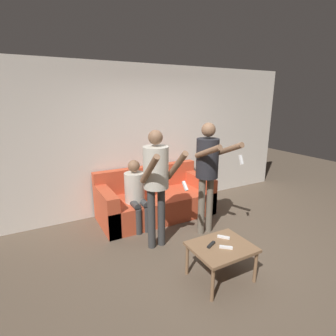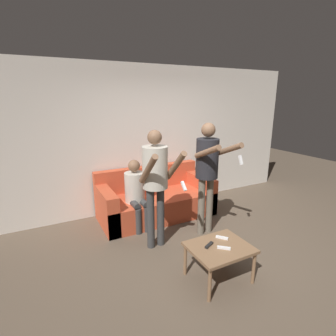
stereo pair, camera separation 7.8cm
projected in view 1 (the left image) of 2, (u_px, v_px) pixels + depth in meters
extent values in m
plane|color=brown|center=(215.00, 254.00, 3.66)|extent=(14.00, 14.00, 0.00)
cube|color=silver|center=(152.00, 139.00, 5.02)|extent=(6.40, 0.06, 2.70)
cube|color=#C64C2D|center=(156.00, 205.00, 4.78)|extent=(2.04, 0.94, 0.42)
cube|color=#C64C2D|center=(147.00, 177.00, 5.00)|extent=(2.04, 0.16, 0.44)
cube|color=#C64C2D|center=(106.00, 209.00, 4.33)|extent=(0.20, 0.94, 0.66)
cube|color=#C64C2D|center=(198.00, 191.00, 5.17)|extent=(0.20, 0.94, 0.66)
cylinder|color=#383838|center=(151.00, 219.00, 3.72)|extent=(0.11, 0.11, 0.91)
cylinder|color=#383838|center=(161.00, 216.00, 3.79)|extent=(0.11, 0.11, 0.91)
cylinder|color=beige|center=(156.00, 167.00, 3.56)|extent=(0.35, 0.35, 0.58)
sphere|color=brown|center=(155.00, 137.00, 3.45)|extent=(0.20, 0.20, 0.20)
cylinder|color=brown|center=(149.00, 170.00, 3.27)|extent=(0.08, 0.50, 0.48)
cylinder|color=brown|center=(176.00, 166.00, 3.45)|extent=(0.08, 0.50, 0.48)
cube|color=white|center=(185.00, 186.00, 3.32)|extent=(0.04, 0.11, 0.11)
cylinder|color=#6B6051|center=(202.00, 206.00, 4.11)|extent=(0.11, 0.11, 0.93)
cylinder|color=#6B6051|center=(209.00, 204.00, 4.18)|extent=(0.11, 0.11, 0.93)
cylinder|color=#232328|center=(207.00, 158.00, 3.95)|extent=(0.34, 0.34, 0.60)
sphere|color=brown|center=(209.00, 130.00, 3.83)|extent=(0.21, 0.21, 0.21)
cylinder|color=brown|center=(208.00, 152.00, 3.60)|extent=(0.08, 0.54, 0.28)
cylinder|color=brown|center=(229.00, 149.00, 3.78)|extent=(0.08, 0.54, 0.28)
cube|color=white|center=(241.00, 160.00, 3.59)|extent=(0.04, 0.07, 0.13)
cylinder|color=#383838|center=(139.00, 221.00, 4.16)|extent=(0.11, 0.11, 0.42)
cylinder|color=#383838|center=(147.00, 219.00, 4.22)|extent=(0.11, 0.11, 0.42)
cylinder|color=#383838|center=(134.00, 204.00, 4.23)|extent=(0.11, 0.32, 0.11)
cylinder|color=#383838|center=(143.00, 202.00, 4.30)|extent=(0.11, 0.32, 0.11)
cylinder|color=beige|center=(135.00, 187.00, 4.34)|extent=(0.33, 0.33, 0.50)
sphere|color=brown|center=(134.00, 166.00, 4.24)|extent=(0.20, 0.20, 0.20)
cube|color=#846042|center=(222.00, 247.00, 3.07)|extent=(0.71, 0.58, 0.04)
cylinder|color=#846042|center=(213.00, 285.00, 2.77)|extent=(0.04, 0.04, 0.40)
cylinder|color=#846042|center=(255.00, 267.00, 3.06)|extent=(0.04, 0.04, 0.40)
cylinder|color=#846042|center=(187.00, 260.00, 3.20)|extent=(0.04, 0.04, 0.40)
cylinder|color=#846042|center=(227.00, 246.00, 3.48)|extent=(0.04, 0.04, 0.40)
cube|color=white|center=(226.00, 247.00, 3.01)|extent=(0.14, 0.13, 0.02)
cube|color=black|center=(211.00, 245.00, 3.07)|extent=(0.15, 0.10, 0.02)
cube|color=white|center=(224.00, 237.00, 3.23)|extent=(0.12, 0.14, 0.02)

